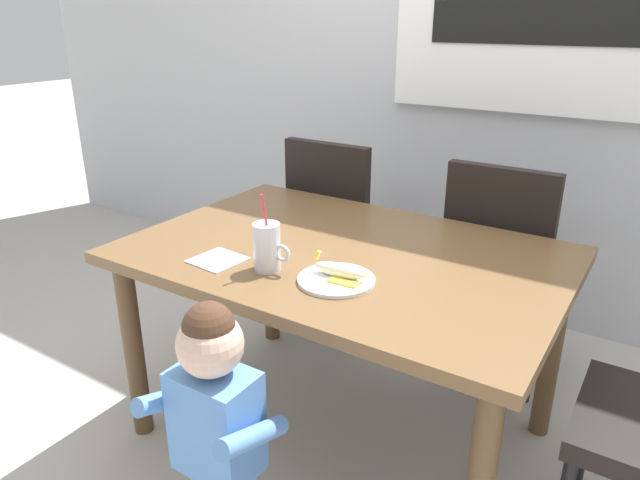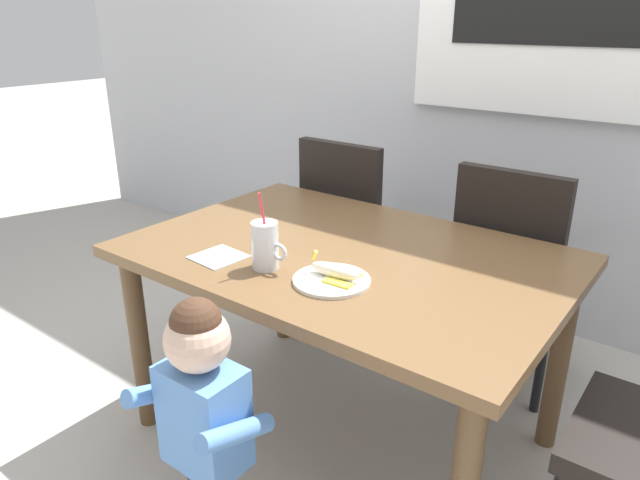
{
  "view_description": "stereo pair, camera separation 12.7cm",
  "coord_description": "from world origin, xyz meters",
  "px_view_note": "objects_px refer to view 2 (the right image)",
  "views": [
    {
      "loc": [
        0.9,
        -1.54,
        1.49
      ],
      "look_at": [
        -0.03,
        -0.1,
        0.81
      ],
      "focal_mm": 32.29,
      "sensor_mm": 36.0,
      "label": 1
    },
    {
      "loc": [
        1.0,
        -1.47,
        1.49
      ],
      "look_at": [
        -0.03,
        -0.1,
        0.81
      ],
      "focal_mm": 32.29,
      "sensor_mm": 36.0,
      "label": 2
    }
  ],
  "objects_px": {
    "dining_table": "(345,276)",
    "peeled_banana": "(336,272)",
    "toddler_standing": "(203,405)",
    "snack_plate": "(332,280)",
    "paper_napkin": "(218,257)",
    "dining_chair_left": "(353,226)",
    "milk_cup": "(266,248)",
    "dining_chair_right": "(513,267)"
  },
  "relations": [
    {
      "from": "dining_table",
      "to": "peeled_banana",
      "type": "height_order",
      "value": "peeled_banana"
    },
    {
      "from": "toddler_standing",
      "to": "peeled_banana",
      "type": "xyz_separation_m",
      "value": [
        0.11,
        0.45,
        0.25
      ]
    },
    {
      "from": "snack_plate",
      "to": "peeled_banana",
      "type": "height_order",
      "value": "peeled_banana"
    },
    {
      "from": "dining_table",
      "to": "snack_plate",
      "type": "distance_m",
      "value": 0.27
    },
    {
      "from": "peeled_banana",
      "to": "paper_napkin",
      "type": "bearing_deg",
      "value": -168.21
    },
    {
      "from": "peeled_banana",
      "to": "paper_napkin",
      "type": "xyz_separation_m",
      "value": [
        -0.41,
        -0.09,
        -0.03
      ]
    },
    {
      "from": "toddler_standing",
      "to": "paper_napkin",
      "type": "distance_m",
      "value": 0.52
    },
    {
      "from": "dining_table",
      "to": "dining_chair_left",
      "type": "relative_size",
      "value": 1.49
    },
    {
      "from": "milk_cup",
      "to": "dining_chair_left",
      "type": "bearing_deg",
      "value": 108.04
    },
    {
      "from": "dining_table",
      "to": "milk_cup",
      "type": "bearing_deg",
      "value": -113.61
    },
    {
      "from": "snack_plate",
      "to": "toddler_standing",
      "type": "bearing_deg",
      "value": -103.18
    },
    {
      "from": "dining_table",
      "to": "peeled_banana",
      "type": "distance_m",
      "value": 0.27
    },
    {
      "from": "dining_chair_left",
      "to": "peeled_banana",
      "type": "relative_size",
      "value": 5.55
    },
    {
      "from": "snack_plate",
      "to": "peeled_banana",
      "type": "xyz_separation_m",
      "value": [
        0.01,
        0.01,
        0.03
      ]
    },
    {
      "from": "dining_table",
      "to": "toddler_standing",
      "type": "xyz_separation_m",
      "value": [
        0.01,
        -0.66,
        -0.13
      ]
    },
    {
      "from": "dining_chair_left",
      "to": "toddler_standing",
      "type": "bearing_deg",
      "value": 107.77
    },
    {
      "from": "dining_table",
      "to": "snack_plate",
      "type": "xyz_separation_m",
      "value": [
        0.11,
        -0.23,
        0.1
      ]
    },
    {
      "from": "milk_cup",
      "to": "snack_plate",
      "type": "xyz_separation_m",
      "value": [
        0.22,
        0.04,
        -0.06
      ]
    },
    {
      "from": "dining_chair_left",
      "to": "peeled_banana",
      "type": "bearing_deg",
      "value": 121.05
    },
    {
      "from": "milk_cup",
      "to": "paper_napkin",
      "type": "relative_size",
      "value": 1.68
    },
    {
      "from": "peeled_banana",
      "to": "paper_napkin",
      "type": "relative_size",
      "value": 1.15
    },
    {
      "from": "snack_plate",
      "to": "dining_chair_left",
      "type": "bearing_deg",
      "value": 120.37
    },
    {
      "from": "paper_napkin",
      "to": "toddler_standing",
      "type": "bearing_deg",
      "value": -50.32
    },
    {
      "from": "dining_table",
      "to": "milk_cup",
      "type": "distance_m",
      "value": 0.33
    },
    {
      "from": "toddler_standing",
      "to": "paper_napkin",
      "type": "bearing_deg",
      "value": 129.68
    },
    {
      "from": "dining_chair_left",
      "to": "dining_table",
      "type": "bearing_deg",
      "value": 121.96
    },
    {
      "from": "dining_table",
      "to": "paper_napkin",
      "type": "relative_size",
      "value": 9.55
    },
    {
      "from": "dining_chair_right",
      "to": "snack_plate",
      "type": "relative_size",
      "value": 4.17
    },
    {
      "from": "dining_chair_right",
      "to": "paper_napkin",
      "type": "height_order",
      "value": "dining_chair_right"
    },
    {
      "from": "snack_plate",
      "to": "dining_table",
      "type": "bearing_deg",
      "value": 115.3
    },
    {
      "from": "dining_table",
      "to": "peeled_banana",
      "type": "xyz_separation_m",
      "value": [
        0.11,
        -0.21,
        0.13
      ]
    },
    {
      "from": "dining_table",
      "to": "peeled_banana",
      "type": "relative_size",
      "value": 8.27
    },
    {
      "from": "dining_table",
      "to": "paper_napkin",
      "type": "xyz_separation_m",
      "value": [
        -0.29,
        -0.3,
        0.1
      ]
    },
    {
      "from": "dining_table",
      "to": "dining_chair_left",
      "type": "height_order",
      "value": "dining_chair_left"
    },
    {
      "from": "dining_chair_right",
      "to": "peeled_banana",
      "type": "bearing_deg",
      "value": 74.74
    },
    {
      "from": "dining_chair_right",
      "to": "snack_plate",
      "type": "height_order",
      "value": "dining_chair_right"
    },
    {
      "from": "dining_chair_left",
      "to": "paper_napkin",
      "type": "xyz_separation_m",
      "value": [
        0.13,
        -0.98,
        0.21
      ]
    },
    {
      "from": "milk_cup",
      "to": "dining_table",
      "type": "bearing_deg",
      "value": 66.39
    },
    {
      "from": "peeled_banana",
      "to": "dining_chair_right",
      "type": "bearing_deg",
      "value": 74.74
    },
    {
      "from": "peeled_banana",
      "to": "dining_table",
      "type": "bearing_deg",
      "value": 118.04
    },
    {
      "from": "milk_cup",
      "to": "paper_napkin",
      "type": "xyz_separation_m",
      "value": [
        -0.18,
        -0.03,
        -0.06
      ]
    },
    {
      "from": "milk_cup",
      "to": "peeled_banana",
      "type": "bearing_deg",
      "value": 12.96
    }
  ]
}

